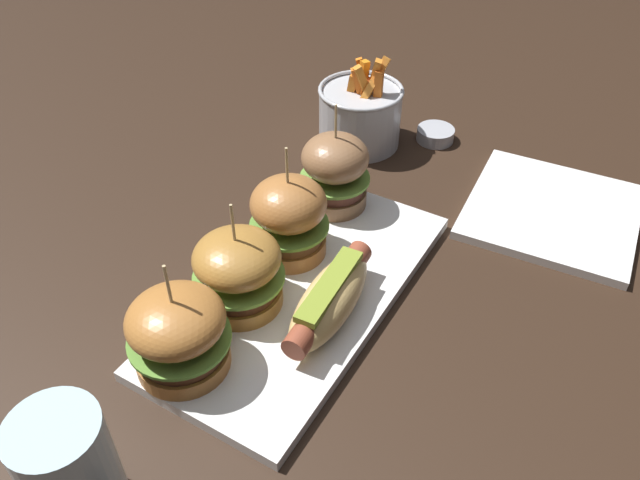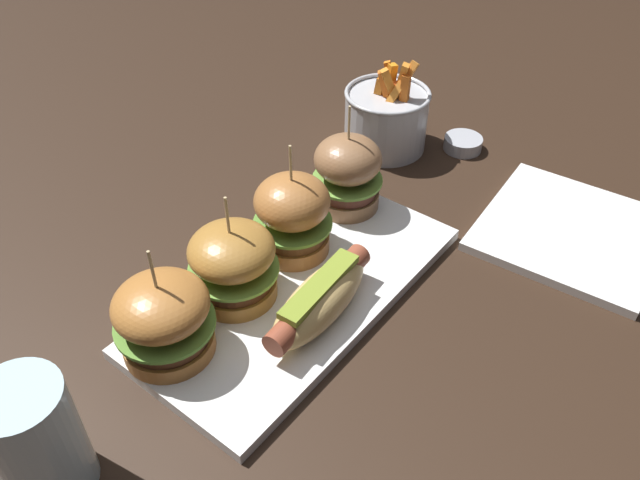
{
  "view_description": "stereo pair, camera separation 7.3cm",
  "coord_description": "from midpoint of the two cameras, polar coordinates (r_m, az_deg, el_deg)",
  "views": [
    {
      "loc": [
        -0.44,
        -0.28,
        0.53
      ],
      "look_at": [
        0.04,
        0.0,
        0.05
      ],
      "focal_mm": 35.78,
      "sensor_mm": 36.0,
      "label": 1
    },
    {
      "loc": [
        -0.4,
        -0.34,
        0.53
      ],
      "look_at": [
        0.04,
        0.0,
        0.05
      ],
      "focal_mm": 35.78,
      "sensor_mm": 36.0,
      "label": 2
    }
  ],
  "objects": [
    {
      "name": "platter_main",
      "position": [
        0.74,
        -4.43,
        -4.65
      ],
      "size": [
        0.4,
        0.2,
        0.01
      ],
      "primitive_type": "cube",
      "color": "white",
      "rests_on": "ground"
    },
    {
      "name": "slider_center_right",
      "position": [
        0.74,
        -5.59,
        1.93
      ],
      "size": [
        0.09,
        0.09,
        0.15
      ],
      "color": "#AB6C36",
      "rests_on": "platter_main"
    },
    {
      "name": "slider_center_left",
      "position": [
        0.69,
        -10.34,
        -2.88
      ],
      "size": [
        0.1,
        0.1,
        0.13
      ],
      "color": "#A87331",
      "rests_on": "platter_main"
    },
    {
      "name": "water_glass",
      "position": [
        0.58,
        -24.92,
        -18.56
      ],
      "size": [
        0.07,
        0.07,
        0.13
      ],
      "primitive_type": "cylinder",
      "color": "silver",
      "rests_on": "ground"
    },
    {
      "name": "fries_bucket",
      "position": [
        0.98,
        1.45,
        11.09
      ],
      "size": [
        0.13,
        0.13,
        0.14
      ],
      "color": "#B7BABF",
      "rests_on": "ground"
    },
    {
      "name": "slider_far_right",
      "position": [
        0.82,
        -1.21,
        6.11
      ],
      "size": [
        0.09,
        0.09,
        0.15
      ],
      "color": "#8F6440",
      "rests_on": "platter_main"
    },
    {
      "name": "sauce_ramekin",
      "position": [
        1.01,
        8.33,
        9.26
      ],
      "size": [
        0.06,
        0.06,
        0.02
      ],
      "color": "#A8AAB2",
      "rests_on": "ground"
    },
    {
      "name": "ground_plane",
      "position": [
        0.74,
        -4.4,
        -5.03
      ],
      "size": [
        3.0,
        3.0,
        0.0
      ],
      "primitive_type": "plane",
      "color": "black"
    },
    {
      "name": "slider_far_left",
      "position": [
        0.64,
        -15.78,
        -8.16
      ],
      "size": [
        0.1,
        0.1,
        0.13
      ],
      "color": "#AE6D32",
      "rests_on": "platter_main"
    },
    {
      "name": "hot_dog",
      "position": [
        0.68,
        -2.21,
        -5.4
      ],
      "size": [
        0.17,
        0.07,
        0.05
      ],
      "color": "tan",
      "rests_on": "platter_main"
    },
    {
      "name": "side_plate",
      "position": [
        0.89,
        17.87,
        2.34
      ],
      "size": [
        0.23,
        0.23,
        0.01
      ],
      "primitive_type": "cube",
      "rotation": [
        0.0,
        0.0,
        0.07
      ],
      "color": "white",
      "rests_on": "ground"
    }
  ]
}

